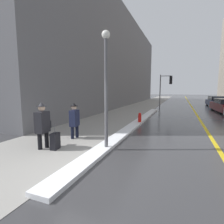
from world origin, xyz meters
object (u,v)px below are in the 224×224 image
at_px(traffic_light_near, 167,84).
at_px(pedestrian_with_shoulder_bag, 43,124).
at_px(lamp_post, 106,79).
at_px(fire_hydrant, 140,118).
at_px(rolling_suitcase, 55,141).
at_px(pedestrian_trailing, 74,119).
at_px(parked_car_navy, 216,101).

bearing_deg(traffic_light_near, pedestrian_with_shoulder_bag, -105.56).
distance_m(lamp_post, traffic_light_near, 14.96).
height_order(traffic_light_near, fire_hydrant, traffic_light_near).
xyz_separation_m(lamp_post, pedestrian_with_shoulder_bag, (-2.17, -0.70, -1.56)).
relative_size(lamp_post, pedestrian_with_shoulder_bag, 2.40).
bearing_deg(rolling_suitcase, fire_hydrant, 154.60).
distance_m(pedestrian_trailing, rolling_suitcase, 1.59).
height_order(lamp_post, pedestrian_with_shoulder_bag, lamp_post).
bearing_deg(traffic_light_near, rolling_suitcase, -103.96).
bearing_deg(pedestrian_with_shoulder_bag, pedestrian_trailing, 160.68).
bearing_deg(fire_hydrant, pedestrian_trailing, -114.20).
bearing_deg(rolling_suitcase, pedestrian_trailing, 177.80).
bearing_deg(traffic_light_near, lamp_post, -97.90).
xyz_separation_m(traffic_light_near, fire_hydrant, (-0.81, -9.80, -2.38)).
distance_m(parked_car_navy, rolling_suitcase, 22.49).
bearing_deg(pedestrian_with_shoulder_bag, fire_hydrant, 150.75).
relative_size(traffic_light_near, rolling_suitcase, 3.97).
bearing_deg(rolling_suitcase, traffic_light_near, 162.23).
height_order(traffic_light_near, pedestrian_with_shoulder_bag, traffic_light_near).
height_order(pedestrian_trailing, rolling_suitcase, pedestrian_trailing).
bearing_deg(rolling_suitcase, pedestrian_with_shoulder_bag, -89.80).
distance_m(traffic_light_near, fire_hydrant, 10.12).
height_order(lamp_post, rolling_suitcase, lamp_post).
height_order(pedestrian_trailing, parked_car_navy, pedestrian_trailing).
bearing_deg(lamp_post, fire_hydrant, 89.38).
bearing_deg(pedestrian_trailing, lamp_post, 57.06).
bearing_deg(lamp_post, rolling_suitcase, -159.85).
distance_m(traffic_light_near, rolling_suitcase, 15.96).
height_order(traffic_light_near, parked_car_navy, traffic_light_near).
relative_size(pedestrian_trailing, fire_hydrant, 2.22).
relative_size(pedestrian_with_shoulder_bag, pedestrian_trailing, 1.09).
height_order(lamp_post, traffic_light_near, lamp_post).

